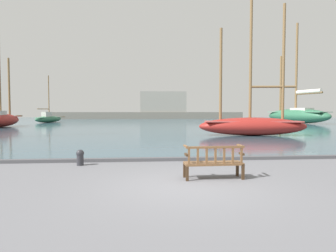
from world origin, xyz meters
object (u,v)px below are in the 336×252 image
object	(u,v)px
sailboat_mid_port	(297,114)
park_bench	(214,162)
sailboat_outer_port	(253,123)
mooring_bollard	(80,157)
sailboat_nearest_starboard	(48,118)
sailboat_far_port	(0,118)

from	to	relation	value
sailboat_mid_port	park_bench	bearing A→B (deg)	-121.39
park_bench	sailboat_mid_port	bearing A→B (deg)	58.61
sailboat_outer_port	mooring_bollard	world-z (taller)	sailboat_outer_port
park_bench	sailboat_nearest_starboard	bearing A→B (deg)	112.19
park_bench	sailboat_nearest_starboard	distance (m)	44.09
sailboat_outer_port	sailboat_mid_port	bearing A→B (deg)	54.96
sailboat_far_port	mooring_bollard	size ratio (longest dim) A/B	19.28
sailboat_far_port	sailboat_nearest_starboard	distance (m)	13.84
sailboat_nearest_starboard	mooring_bollard	bearing A→B (deg)	-71.86
park_bench	sailboat_far_port	bearing A→B (deg)	123.37
sailboat_outer_port	sailboat_nearest_starboard	bearing A→B (deg)	129.62
park_bench	mooring_bollard	size ratio (longest dim) A/B	2.96
park_bench	sailboat_outer_port	world-z (taller)	sailboat_outer_port
sailboat_mid_port	mooring_bollard	distance (m)	40.77
sailboat_far_port	mooring_bollard	distance (m)	28.22
sailboat_mid_port	sailboat_far_port	xyz separation A→B (m)	(-38.85, -7.46, -0.36)
sailboat_mid_port	sailboat_outer_port	bearing A→B (deg)	-125.04
sailboat_far_port	park_bench	bearing A→B (deg)	-56.63
mooring_bollard	sailboat_far_port	bearing A→B (deg)	119.15
sailboat_mid_port	mooring_bollard	xyz separation A→B (m)	(-25.11, -32.10, -1.12)
sailboat_nearest_starboard	park_bench	bearing A→B (deg)	-67.81
sailboat_mid_port	sailboat_outer_port	world-z (taller)	sailboat_mid_port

